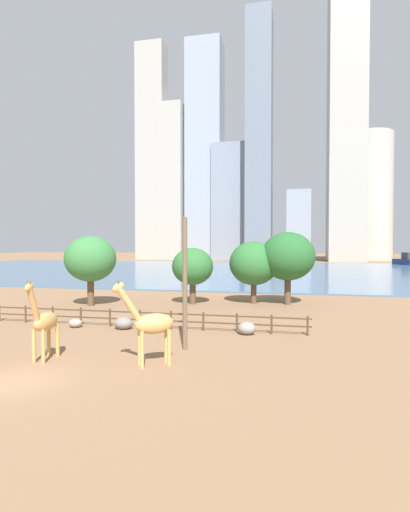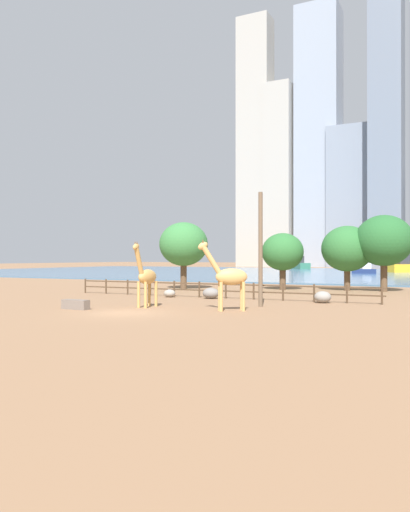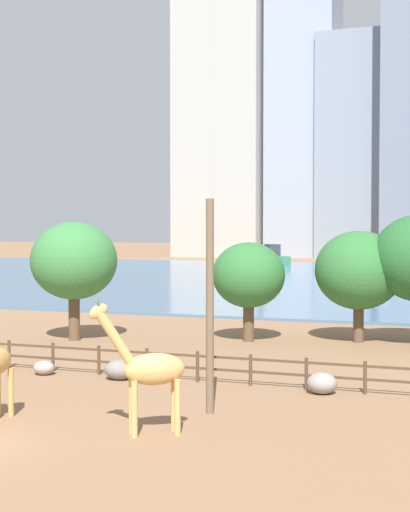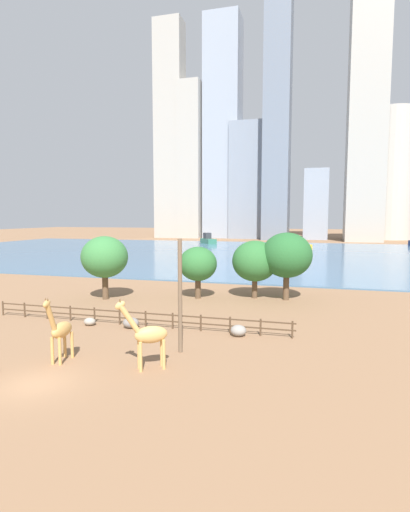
% 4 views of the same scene
% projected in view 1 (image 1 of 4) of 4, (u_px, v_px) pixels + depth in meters
% --- Properties ---
extents(ground_plane, '(400.00, 400.00, 0.00)m').
position_uv_depth(ground_plane, '(242.00, 270.00, 95.33)').
color(ground_plane, '#8C6647').
extents(harbor_water, '(180.00, 86.00, 0.20)m').
position_uv_depth(harbor_water, '(240.00, 270.00, 92.40)').
color(harbor_water, '#476B8C').
rests_on(harbor_water, ground).
extents(giraffe_tall, '(0.79, 2.66, 4.29)m').
position_uv_depth(giraffe_tall, '(44.00, 322.00, 20.56)').
color(giraffe_tall, tan).
rests_on(giraffe_tall, ground).
extents(giraffe_companion, '(2.88, 2.18, 4.33)m').
position_uv_depth(giraffe_companion, '(151.00, 324.00, 19.66)').
color(giraffe_companion, tan).
rests_on(giraffe_companion, ground).
extents(utility_pole, '(0.28, 0.28, 7.54)m').
position_uv_depth(utility_pole, '(185.00, 284.00, 22.67)').
color(utility_pole, brown).
rests_on(utility_pole, ground).
extents(boulder_near_fence, '(1.18, 1.12, 0.84)m').
position_uv_depth(boulder_near_fence, '(247.00, 328.00, 26.54)').
color(boulder_near_fence, gray).
rests_on(boulder_near_fence, ground).
extents(boulder_by_pole, '(1.33, 1.14, 0.85)m').
position_uv_depth(boulder_by_pole, '(123.00, 323.00, 28.25)').
color(boulder_by_pole, gray).
rests_on(boulder_by_pole, ground).
extents(boulder_small, '(0.97, 0.84, 0.63)m').
position_uv_depth(boulder_small, '(75.00, 323.00, 28.84)').
color(boulder_small, gray).
rests_on(boulder_small, ground).
extents(enclosure_fence, '(26.12, 0.14, 1.30)m').
position_uv_depth(enclosure_fence, '(126.00, 317.00, 28.94)').
color(enclosure_fence, '#4C3826').
rests_on(enclosure_fence, ground).
extents(tree_left_large, '(4.16, 4.16, 5.68)m').
position_uv_depth(tree_left_large, '(193.00, 267.00, 40.20)').
color(tree_left_large, brown).
rests_on(tree_left_large, ground).
extents(tree_center_broad, '(5.38, 5.38, 7.27)m').
position_uv_depth(tree_center_broad, '(288.00, 256.00, 39.86)').
color(tree_center_broad, brown).
rests_on(tree_center_broad, ground).
extents(tree_right_tall, '(4.99, 4.99, 6.86)m').
position_uv_depth(tree_right_tall, '(90.00, 259.00, 39.16)').
color(tree_right_tall, brown).
rests_on(tree_right_tall, ground).
extents(tree_left_small, '(4.98, 4.98, 6.34)m').
position_uv_depth(tree_left_small, '(254.00, 263.00, 40.68)').
color(tree_left_small, brown).
rests_on(tree_left_small, ground).
extents(boat_ferry, '(4.61, 2.36, 1.94)m').
position_uv_depth(boat_ferry, '(249.00, 268.00, 88.58)').
color(boat_ferry, navy).
rests_on(boat_ferry, harbor_water).
extents(boat_sailboat, '(6.87, 8.09, 3.47)m').
position_uv_depth(boat_sailboat, '(192.00, 259.00, 126.49)').
color(boat_sailboat, '#337259').
rests_on(boat_sailboat, harbor_water).
extents(boat_tug, '(5.62, 8.75, 3.62)m').
position_uv_depth(boat_tug, '(406.00, 261.00, 116.28)').
color(boat_tug, navy).
rests_on(boat_tug, harbor_water).
extents(boat_barge, '(8.47, 7.43, 3.67)m').
position_uv_depth(boat_barge, '(281.00, 263.00, 98.93)').
color(boat_barge, gold).
rests_on(boat_barge, harbor_water).
extents(skyline_tower_needle, '(17.81, 17.81, 50.01)m').
position_uv_depth(skyline_tower_needle, '(369.00, 197.00, 158.78)').
color(skyline_tower_needle, '#B7B2A8').
rests_on(skyline_tower_needle, ground).
extents(skyline_block_central, '(9.66, 14.34, 94.23)m').
position_uv_depth(skyline_block_central, '(259.00, 138.00, 153.05)').
color(skyline_block_central, slate).
rests_on(skyline_block_central, ground).
extents(skyline_tower_glass, '(11.66, 8.40, 88.91)m').
position_uv_depth(skyline_tower_glass, '(152.00, 153.00, 166.19)').
color(skyline_tower_glass, '#ADA89E').
rests_on(skyline_tower_glass, ground).
extents(skyline_block_left, '(17.50, 14.18, 46.66)m').
position_uv_depth(skyline_block_left, '(235.00, 203.00, 163.64)').
color(skyline_block_left, gray).
rests_on(skyline_block_left, ground).
extents(skyline_block_right, '(9.17, 12.45, 27.24)m').
position_uv_depth(skyline_block_right, '(298.00, 226.00, 157.34)').
color(skyline_block_right, '#939EAD').
rests_on(skyline_block_right, ground).
extents(skyline_tower_short, '(14.55, 12.48, 89.93)m').
position_uv_depth(skyline_tower_short, '(205.00, 152.00, 166.31)').
color(skyline_tower_short, '#939EAD').
rests_on(skyline_tower_short, ground).
extents(skyline_block_wide, '(12.74, 13.55, 108.34)m').
position_uv_depth(skyline_block_wide, '(347.00, 111.00, 143.04)').
color(skyline_block_wide, '#ADA89E').
rests_on(skyline_block_wide, ground).
extents(skyline_tower_far, '(9.37, 12.48, 63.69)m').
position_uv_depth(skyline_tower_far, '(174.00, 183.00, 165.87)').
color(skyline_tower_far, '#ADA89E').
rests_on(skyline_tower_far, ground).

